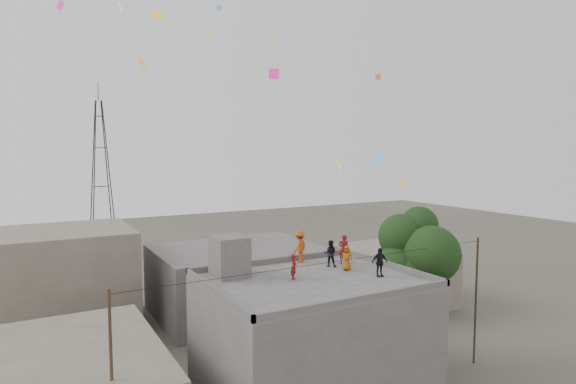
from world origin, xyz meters
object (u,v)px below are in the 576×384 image
object	(u,v)px
transmission_tower	(101,178)
person_red_adult	(344,249)
stair_head_box	(229,256)
person_dark_adult	(380,262)
tree	(416,260)

from	to	relation	value
transmission_tower	person_red_adult	distance (m)	38.81
stair_head_box	person_red_adult	world-z (taller)	stair_head_box
stair_head_box	person_red_adult	distance (m)	6.51
transmission_tower	person_red_adult	size ratio (longest dim) A/B	12.29
person_red_adult	person_dark_adult	distance (m)	3.05
stair_head_box	tree	world-z (taller)	tree
tree	person_dark_adult	xyz separation A→B (m)	(-4.12, -1.71, 0.72)
stair_head_box	person_red_adult	bearing A→B (deg)	-5.81
stair_head_box	person_dark_adult	bearing A→B (deg)	-29.90
stair_head_box	transmission_tower	xyz separation A→B (m)	(-0.80, 37.40, 1.97)
person_dark_adult	stair_head_box	bearing A→B (deg)	159.37
person_red_adult	transmission_tower	bearing A→B (deg)	-52.70
stair_head_box	transmission_tower	bearing A→B (deg)	91.23
transmission_tower	stair_head_box	bearing A→B (deg)	-88.77
tree	person_red_adult	xyz separation A→B (m)	(-4.10, 1.35, 0.81)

